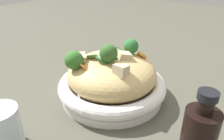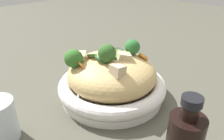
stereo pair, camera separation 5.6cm
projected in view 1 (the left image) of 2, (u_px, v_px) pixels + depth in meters
name	position (u px, v px, depth m)	size (l,w,h in m)	color
ground_plane	(112.00, 96.00, 0.59)	(3.00, 3.00, 0.00)	#4B4A3E
serving_bowl	(112.00, 87.00, 0.58)	(0.28, 0.28, 0.05)	white
noodle_heap	(112.00, 73.00, 0.56)	(0.23, 0.23, 0.10)	tan
broccoli_florets	(101.00, 55.00, 0.52)	(0.18, 0.12, 0.07)	#92B476
carrot_coins	(116.00, 58.00, 0.55)	(0.17, 0.12, 0.04)	orange
zucchini_slices	(107.00, 57.00, 0.53)	(0.09, 0.09, 0.04)	beige
chicken_chunks	(101.00, 62.00, 0.52)	(0.11, 0.16, 0.04)	beige
drinking_glass	(2.00, 129.00, 0.41)	(0.07, 0.07, 0.09)	silver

